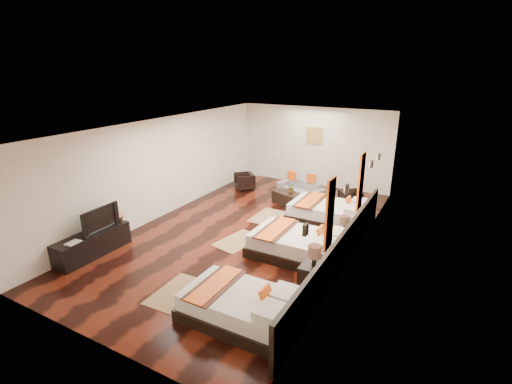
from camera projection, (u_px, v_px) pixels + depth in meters
The scene contains 30 objects.
floor at pixel (248, 232), 9.82m from camera, with size 5.50×9.50×0.01m, color black.
ceiling at pixel (248, 125), 8.92m from camera, with size 5.50×9.50×0.01m, color white.
back_wall at pixel (314, 147), 13.32m from camera, with size 5.50×0.01×2.80m, color silver.
left_wall at pixel (164, 167), 10.62m from camera, with size 0.01×9.50×2.80m, color silver.
right_wall at pixel (357, 199), 8.12m from camera, with size 0.01×9.50×2.80m, color silver.
headboard_panel at pixel (342, 252), 7.78m from camera, with size 0.08×6.60×0.90m, color black.
bed_near at pixel (242, 306), 6.35m from camera, with size 2.02×1.27×0.77m.
bed_mid at pixel (300, 245), 8.46m from camera, with size 2.19×1.38×0.84m.
bed_far at pixel (331, 213), 10.31m from camera, with size 2.18×1.37×0.83m.
nightstand_a at pixel (313, 275), 7.15m from camera, with size 0.49×0.49×0.96m.
nightstand_b at pixel (343, 237), 8.85m from camera, with size 0.42×0.42×0.83m.
jute_mat_near at pixel (177, 292), 7.18m from camera, with size 0.75×1.20×0.01m, color #95754C.
jute_mat_mid at pixel (238, 241), 9.28m from camera, with size 0.75×1.20×0.01m, color #95754C.
jute_mat_far at pixel (268, 216), 10.79m from camera, with size 0.75×1.20×0.01m, color #95754C.
tv_console at pixel (93, 244), 8.54m from camera, with size 0.50×1.80×0.55m, color black.
tv at pixel (98, 219), 8.49m from camera, with size 1.01×0.13×0.58m, color black.
book at pixel (69, 242), 7.99m from camera, with size 0.22×0.30×0.03m, color black.
figurine at pixel (116, 215), 9.01m from camera, with size 0.32×0.32×0.33m, color brown.
sofa at pixel (301, 188), 12.52m from camera, with size 1.68×0.66×0.49m, color gray.
armchair_left at pixel (244, 181), 13.09m from camera, with size 0.62×0.64×0.58m, color black.
armchair_right at pixel (350, 199), 11.36m from camera, with size 0.60×0.62×0.56m, color black.
coffee_table at pixel (288, 199), 11.67m from camera, with size 1.00×0.50×0.40m, color black.
table_plant at pixel (291, 188), 11.57m from camera, with size 0.26×0.23×0.29m, color #24581D.
orange_panel_a at pixel (330, 215), 6.46m from camera, with size 0.04×0.40×1.30m, color #D86014.
orange_panel_b at pixel (361, 182), 8.28m from camera, with size 0.04×0.40×1.30m, color #D86014.
sconce_near at pixel (305, 230), 5.51m from camera, with size 0.07×0.12×0.18m.
sconce_mid at pixel (347, 189), 7.33m from camera, with size 0.07×0.12×0.18m.
sconce_far at pixel (371, 164), 9.16m from camera, with size 0.07×0.12×0.18m.
sconce_lounge at pixel (379, 157), 9.91m from camera, with size 0.07×0.12×0.18m.
gold_artwork at pixel (314, 136), 13.17m from camera, with size 0.60×0.04×0.60m, color #AD873F.
Camera 1 is at (4.49, -7.77, 4.15)m, focal length 26.17 mm.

